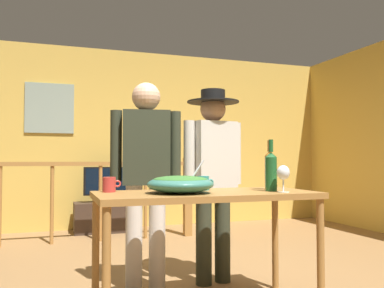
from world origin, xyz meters
TOP-DOWN VIEW (x-y plane):
  - ground_plane at (0.00, 0.00)m, footprint 8.24×8.24m
  - back_wall at (0.00, 3.14)m, footprint 6.34×0.10m
  - framed_picture at (-1.25, 3.08)m, footprint 0.67×0.03m
  - stair_railing at (-0.70, 2.15)m, footprint 3.53×0.10m
  - tv_console at (-0.47, 2.79)m, footprint 0.90×0.40m
  - flat_screen_tv at (-0.47, 2.76)m, footprint 0.65×0.12m
  - serving_table at (-0.22, -0.50)m, footprint 1.47×0.66m
  - salad_bowl at (-0.42, -0.55)m, footprint 0.43×0.43m
  - wine_glass at (0.25, -0.70)m, footprint 0.09×0.09m
  - wine_bottle_green at (0.22, -0.59)m, footprint 0.08×0.08m
  - wine_bottle_amber at (0.29, -0.44)m, footprint 0.07×0.07m
  - mug_red at (-0.84, -0.32)m, footprint 0.12×0.09m
  - mug_teal at (-0.19, -0.36)m, footprint 0.12×0.08m
  - person_standing_left at (-0.51, 0.08)m, footprint 0.55×0.28m
  - person_standing_right at (0.06, 0.08)m, footprint 0.53×0.43m

SIDE VIEW (x-z plane):
  - ground_plane at x=0.00m, z-range 0.00..0.00m
  - tv_console at x=-0.47m, z-range 0.00..0.42m
  - stair_railing at x=-0.70m, z-range 0.14..1.17m
  - flat_screen_tv at x=-0.47m, z-range 0.46..0.95m
  - serving_table at x=-0.22m, z-range 0.31..1.11m
  - mug_red at x=-0.84m, z-range 0.80..0.90m
  - mug_teal at x=-0.19m, z-range 0.80..0.90m
  - salad_bowl at x=-0.42m, z-range 0.75..0.97m
  - wine_glass at x=0.25m, z-range 0.83..1.01m
  - wine_bottle_green at x=0.22m, z-range 0.76..1.12m
  - person_standing_right at x=0.06m, z-range 0.14..1.74m
  - wine_bottle_amber at x=0.29m, z-range 0.76..1.12m
  - person_standing_left at x=-0.51m, z-range 0.14..1.76m
  - back_wall at x=0.00m, z-range 0.00..2.67m
  - framed_picture at x=-1.25m, z-range 1.39..2.10m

